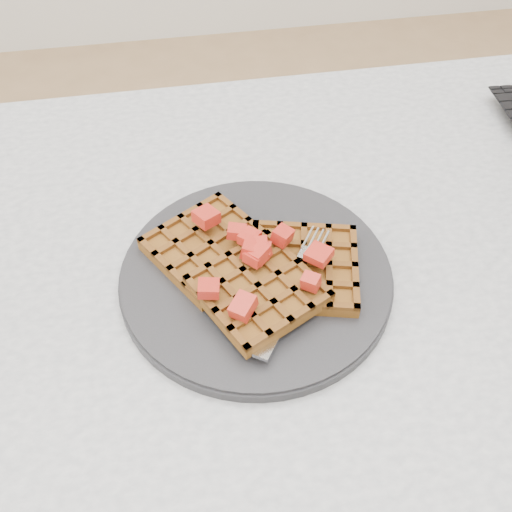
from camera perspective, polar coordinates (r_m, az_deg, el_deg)
The scene contains 6 objects.
ground at distance 1.33m, azimuth 6.99°, elevation -21.98°, with size 4.00×4.00×0.00m, color tan.
table at distance 0.76m, azimuth 11.38°, elevation -5.83°, with size 1.20×0.80×0.75m.
plate at distance 0.63m, azimuth -0.00°, elevation -1.91°, with size 0.30×0.30×0.02m, color black.
waffles at distance 0.61m, azimuth 0.08°, elevation -1.04°, with size 0.25×0.23×0.03m.
strawberry_pile at distance 0.60m, azimuth 0.00°, elevation 0.89°, with size 0.15×0.15×0.02m, color #A31008, non-canonical shape.
fork at distance 0.60m, azimuth 4.08°, elevation -3.16°, with size 0.02×0.18×0.02m, color silver, non-canonical shape.
Camera 1 is at (-0.22, -0.40, 1.25)m, focal length 40.00 mm.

